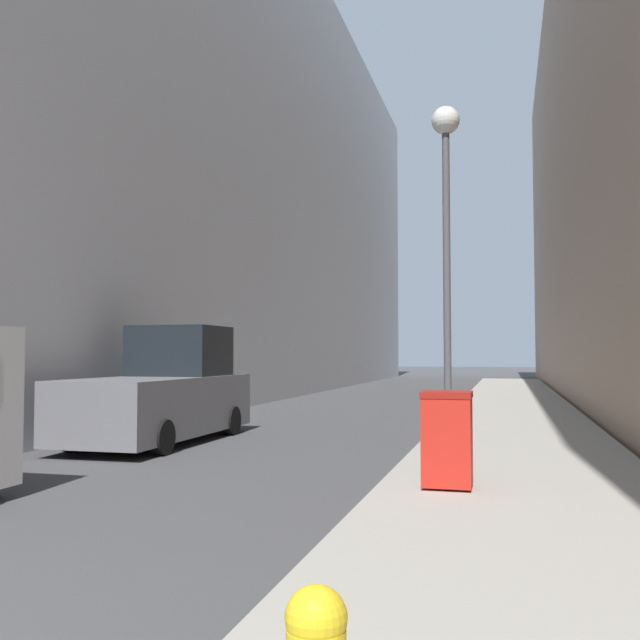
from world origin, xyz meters
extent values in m
cube|color=#9E998E|center=(5.11, 18.00, 0.07)|extent=(3.66, 60.00, 0.14)
cube|color=#BCBCC1|center=(-9.71, 26.00, 10.21)|extent=(12.00, 60.00, 20.43)
sphere|color=yellow|center=(4.08, 1.09, 0.65)|extent=(0.28, 0.28, 0.28)
cylinder|color=yellow|center=(4.08, 1.09, 0.73)|extent=(0.08, 0.08, 0.06)
cube|color=red|center=(4.17, 7.08, 0.72)|extent=(0.60, 0.56, 1.09)
cube|color=maroon|center=(4.17, 7.08, 1.31)|extent=(0.62, 0.58, 0.08)
cylinder|color=black|center=(3.91, 7.31, 0.22)|extent=(0.05, 0.16, 0.16)
cylinder|color=black|center=(4.43, 7.31, 0.22)|extent=(0.05, 0.16, 0.16)
cylinder|color=#4C4C51|center=(3.91, 10.46, 0.27)|extent=(0.25, 0.25, 0.25)
cylinder|color=#4C4C51|center=(3.91, 10.46, 2.93)|extent=(0.13, 0.13, 5.58)
sphere|color=silver|center=(3.91, 10.46, 5.92)|extent=(0.49, 0.49, 0.49)
cube|color=slate|center=(-2.02, 11.34, 0.76)|extent=(1.97, 5.35, 1.17)
cube|color=black|center=(-2.02, 12.27, 1.88)|extent=(1.81, 1.71, 1.08)
cylinder|color=black|center=(-2.93, 13.00, 0.32)|extent=(0.24, 0.64, 0.64)
cylinder|color=black|center=(-1.10, 13.00, 0.32)|extent=(0.24, 0.64, 0.64)
cylinder|color=black|center=(-2.93, 9.68, 0.32)|extent=(0.24, 0.64, 0.64)
cylinder|color=black|center=(-1.10, 9.68, 0.32)|extent=(0.24, 0.64, 0.64)
camera|label=1|loc=(4.91, -2.02, 1.82)|focal=40.00mm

